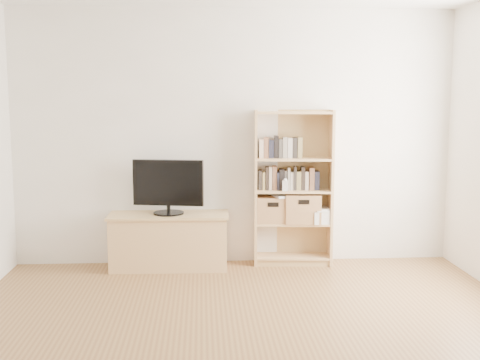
{
  "coord_description": "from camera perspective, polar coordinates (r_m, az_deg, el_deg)",
  "views": [
    {
      "loc": [
        -0.34,
        -3.65,
        1.72
      ],
      "look_at": [
        0.02,
        1.9,
        0.94
      ],
      "focal_mm": 45.0,
      "sensor_mm": 36.0,
      "label": 1
    }
  ],
  "objects": [
    {
      "name": "books_row_upper",
      "position": [
        6.11,
        3.46,
        3.07
      ],
      "size": [
        0.39,
        0.16,
        0.2
      ],
      "primitive_type": "cube",
      "rotation": [
        0.0,
        0.0,
        -0.04
      ],
      "color": "#302A27",
      "rests_on": "bookshelf"
    },
    {
      "name": "baby_monitor",
      "position": [
        6.06,
        4.31,
        -0.55
      ],
      "size": [
        0.06,
        0.04,
        0.11
      ],
      "primitive_type": "cube",
      "rotation": [
        0.0,
        0.0,
        -0.18
      ],
      "color": "white",
      "rests_on": "bookshelf"
    },
    {
      "name": "books_row_mid",
      "position": [
        6.16,
        5.07,
        0.18
      ],
      "size": [
        0.88,
        0.23,
        0.23
      ],
      "primitive_type": "cube",
      "rotation": [
        0.0,
        0.0,
        -0.07
      ],
      "color": "#302A27",
      "rests_on": "bookshelf"
    },
    {
      "name": "basket_right",
      "position": [
        6.19,
        5.95,
        -2.65
      ],
      "size": [
        0.38,
        0.32,
        0.29
      ],
      "primitive_type": "cube",
      "rotation": [
        0.0,
        0.0,
        -0.08
      ],
      "color": "#9F7847",
      "rests_on": "bookshelf"
    },
    {
      "name": "basket_left",
      "position": [
        6.17,
        3.09,
        -2.78
      ],
      "size": [
        0.33,
        0.28,
        0.26
      ],
      "primitive_type": "cube",
      "rotation": [
        0.0,
        0.0,
        -0.06
      ],
      "color": "#9F7847",
      "rests_on": "bookshelf"
    },
    {
      "name": "magazine_stack",
      "position": [
        6.23,
        7.56,
        -3.38
      ],
      "size": [
        0.22,
        0.3,
        0.13
      ],
      "primitive_type": "cube",
      "rotation": [
        0.0,
        0.0,
        0.11
      ],
      "color": "silver",
      "rests_on": "bookshelf"
    },
    {
      "name": "television",
      "position": [
        6.01,
        -6.82,
        -0.62
      ],
      "size": [
        0.7,
        0.18,
        0.55
      ],
      "primitive_type": "cube",
      "rotation": [
        0.0,
        0.0,
        -0.18
      ],
      "color": "black",
      "rests_on": "tv_stand"
    },
    {
      "name": "tv_stand",
      "position": [
        6.12,
        -6.73,
        -5.87
      ],
      "size": [
        1.16,
        0.46,
        0.53
      ],
      "primitive_type": "cube",
      "rotation": [
        0.0,
        0.0,
        -0.02
      ],
      "color": "tan",
      "rests_on": "floor"
    },
    {
      "name": "laptop",
      "position": [
        6.15,
        4.64,
        -1.48
      ],
      "size": [
        0.34,
        0.28,
        0.02
      ],
      "primitive_type": "cube",
      "rotation": [
        0.0,
        0.0,
        0.25
      ],
      "color": "silver",
      "rests_on": "basket_left"
    },
    {
      "name": "bookshelf",
      "position": [
        6.15,
        5.07,
        -0.75
      ],
      "size": [
        0.81,
        0.34,
        1.59
      ],
      "primitive_type": "cube",
      "rotation": [
        0.0,
        0.0,
        -0.08
      ],
      "color": "tan",
      "rests_on": "floor"
    },
    {
      "name": "front_wall",
      "position": [
        1.27,
        12.33,
        -11.51
      ],
      "size": [
        4.5,
        0.02,
        2.6
      ],
      "primitive_type": "cube",
      "color": "silver",
      "rests_on": "floor"
    },
    {
      "name": "back_wall",
      "position": [
        6.18,
        -0.51,
        4.05
      ],
      "size": [
        4.5,
        0.02,
        2.6
      ],
      "primitive_type": "cube",
      "color": "silver",
      "rests_on": "floor"
    }
  ]
}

